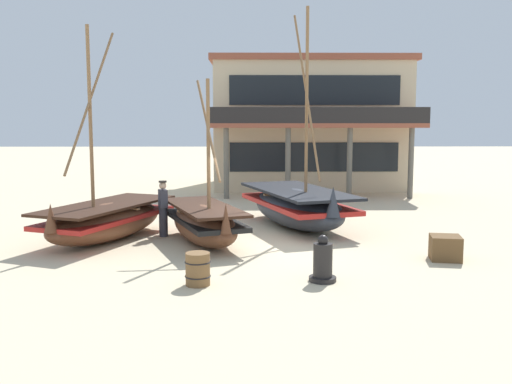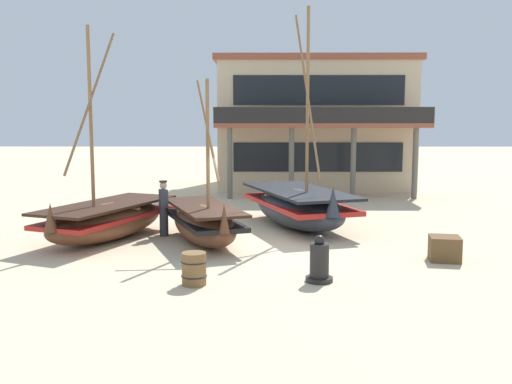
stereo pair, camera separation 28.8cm
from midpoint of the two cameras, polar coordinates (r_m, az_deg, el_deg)
name	(u,v)px [view 2 (the right image)]	position (r m, az deg, el deg)	size (l,w,h in m)	color
ground_plane	(256,247)	(16.10, 0.49, -5.40)	(120.00, 120.00, 0.00)	beige
fishing_boat_near_left	(204,222)	(16.46, -4.66, -2.99)	(2.80, 4.39, 4.60)	brown
fishing_boat_centre_large	(299,206)	(18.94, 4.65, -1.40)	(3.74, 5.77, 6.91)	#2D333D
fishing_boat_far_right	(107,219)	(17.44, -13.99, -2.62)	(3.50, 5.16, 6.05)	brown
fisherman_by_hull	(164,209)	(17.58, -8.61, -1.64)	(0.33, 0.41, 1.68)	#33333D
capstan_winch	(319,263)	(12.70, 6.90, -6.94)	(0.60, 0.60, 1.03)	black
wooden_barrel	(194,269)	(12.44, -5.46, -7.53)	(0.56, 0.56, 0.70)	brown
cargo_crate	(445,249)	(15.25, 18.60, -5.30)	(0.73, 0.73, 0.61)	brown
harbor_building_main	(313,123)	(30.63, 5.86, 6.73)	(9.94, 8.56, 6.58)	beige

